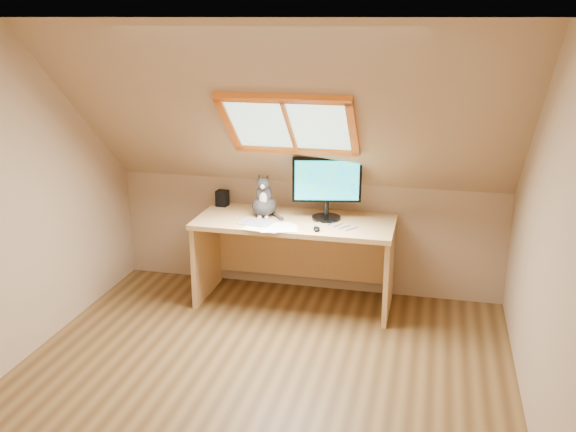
# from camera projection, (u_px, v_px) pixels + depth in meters

# --- Properties ---
(ground) EXTENTS (3.50, 3.50, 0.00)m
(ground) POSITION_uv_depth(u_px,v_px,m) (255.00, 386.00, 4.36)
(ground) COLOR brown
(ground) RESTS_ON ground
(room_shell) EXTENTS (3.52, 3.52, 2.41)m
(room_shell) POSITION_uv_depth(u_px,v_px,m) (247.00, 186.00, 3.84)
(room_shell) COLOR tan
(room_shell) RESTS_ON ground
(desk) EXTENTS (1.68, 0.73, 0.76)m
(desk) POSITION_uv_depth(u_px,v_px,m) (297.00, 242.00, 5.55)
(desk) COLOR tan
(desk) RESTS_ON ground
(monitor) EXTENTS (0.57, 0.24, 0.53)m
(monitor) POSITION_uv_depth(u_px,v_px,m) (327.00, 184.00, 5.33)
(monitor) COLOR black
(monitor) RESTS_ON desk
(cat) EXTENTS (0.24, 0.28, 0.38)m
(cat) POSITION_uv_depth(u_px,v_px,m) (264.00, 201.00, 5.47)
(cat) COLOR #3B3734
(cat) RESTS_ON desk
(desk_speaker) EXTENTS (0.11, 0.11, 0.14)m
(desk_speaker) POSITION_uv_depth(u_px,v_px,m) (222.00, 198.00, 5.79)
(desk_speaker) COLOR black
(desk_speaker) RESTS_ON desk
(graphics_tablet) EXTENTS (0.30, 0.24, 0.01)m
(graphics_tablet) POSITION_uv_depth(u_px,v_px,m) (256.00, 222.00, 5.32)
(graphics_tablet) COLOR #B2B2B7
(graphics_tablet) RESTS_ON desk
(mouse) EXTENTS (0.08, 0.11, 0.03)m
(mouse) POSITION_uv_depth(u_px,v_px,m) (317.00, 229.00, 5.13)
(mouse) COLOR black
(mouse) RESTS_ON desk
(papers) EXTENTS (0.35, 0.30, 0.01)m
(papers) POSITION_uv_depth(u_px,v_px,m) (270.00, 227.00, 5.21)
(papers) COLOR white
(papers) RESTS_ON desk
(cables) EXTENTS (0.51, 0.26, 0.01)m
(cables) POSITION_uv_depth(u_px,v_px,m) (329.00, 226.00, 5.24)
(cables) COLOR silver
(cables) RESTS_ON desk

